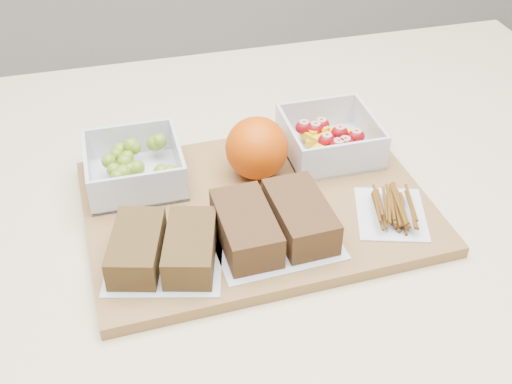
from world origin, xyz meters
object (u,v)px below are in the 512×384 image
fruit_container (329,140)px  sandwich_bag_left (164,248)px  grape_container (135,166)px  orange (257,148)px  cutting_board (257,207)px  sandwich_bag_center (273,223)px  pretzel_bag (392,208)px

fruit_container → sandwich_bag_left: (-0.25, -0.16, -0.00)m
grape_container → sandwich_bag_left: grape_container is taller
fruit_container → orange: (-0.11, -0.02, 0.02)m
grape_container → orange: bearing=-10.3°
cutting_board → sandwich_bag_left: (-0.13, -0.07, 0.03)m
grape_container → sandwich_bag_center: size_ratio=0.80×
cutting_board → sandwich_bag_center: 0.07m
fruit_container → sandwich_bag_left: fruit_container is taller
grape_container → pretzel_bag: size_ratio=1.01×
pretzel_bag → orange: bearing=138.3°
pretzel_bag → cutting_board: bearing=156.9°
fruit_container → orange: 0.11m
grape_container → orange: (0.15, -0.03, 0.02)m
orange → sandwich_bag_center: bearing=-96.0°
grape_container → sandwich_bag_center: 0.21m
orange → sandwich_bag_left: orange is taller
cutting_board → pretzel_bag: size_ratio=3.52×
fruit_container → sandwich_bag_left: bearing=-148.0°
orange → sandwich_bag_center: 0.13m
cutting_board → grape_container: 0.17m
cutting_board → orange: size_ratio=5.14×
fruit_container → sandwich_bag_center: 0.19m
fruit_container → pretzel_bag: fruit_container is taller
orange → sandwich_bag_left: 0.19m
cutting_board → fruit_container: bearing=31.2°
cutting_board → fruit_container: fruit_container is taller
fruit_container → sandwich_bag_left: size_ratio=0.79×
cutting_board → orange: bearing=73.4°
sandwich_bag_left → pretzel_bag: sandwich_bag_left is taller
cutting_board → orange: 0.08m
grape_container → sandwich_bag_left: (0.01, -0.16, -0.00)m
sandwich_bag_left → sandwich_bag_center: 0.13m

